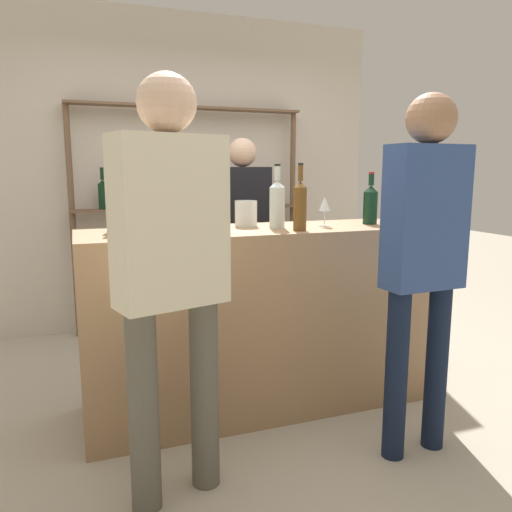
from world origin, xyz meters
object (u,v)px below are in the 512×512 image
at_px(counter_bottle_3, 277,203).
at_px(counter_bottle_5, 126,208).
at_px(server_behind_counter, 243,228).
at_px(customer_left, 171,259).
at_px(counter_bottle_1, 116,208).
at_px(cork_jar, 246,213).
at_px(wine_glass, 325,205).
at_px(counter_bottle_0, 300,205).
at_px(customer_right, 424,245).
at_px(counter_bottle_2, 370,204).
at_px(counter_bottle_4, 207,207).
at_px(ice_bucket, 166,215).

xyz_separation_m(counter_bottle_3, counter_bottle_5, (-0.86, -0.09, -0.00)).
bearing_deg(counter_bottle_3, server_behind_counter, 82.94).
height_order(counter_bottle_5, customer_left, customer_left).
xyz_separation_m(counter_bottle_1, cork_jar, (0.76, 0.00, -0.05)).
xyz_separation_m(counter_bottle_3, wine_glass, (0.30, -0.01, -0.02)).
distance_m(counter_bottle_0, customer_left, 0.98).
bearing_deg(counter_bottle_0, customer_right, -55.79).
bearing_deg(customer_left, counter_bottle_0, -73.74).
xyz_separation_m(server_behind_counter, customer_left, (-0.87, -1.67, 0.08)).
distance_m(counter_bottle_2, customer_left, 1.55).
bearing_deg(counter_bottle_4, counter_bottle_3, -28.02).
bearing_deg(wine_glass, counter_bottle_3, 178.55).
height_order(counter_bottle_2, wine_glass, counter_bottle_2).
relative_size(counter_bottle_3, counter_bottle_4, 1.21).
xyz_separation_m(wine_glass, customer_left, (-1.05, -0.66, -0.16)).
relative_size(counter_bottle_1, cork_jar, 2.15).
bearing_deg(counter_bottle_1, counter_bottle_5, -84.80).
xyz_separation_m(counter_bottle_1, ice_bucket, (0.25, -0.14, -0.03)).
bearing_deg(server_behind_counter, counter_bottle_3, 6.76).
relative_size(counter_bottle_5, customer_right, 0.20).
distance_m(counter_bottle_2, counter_bottle_4, 1.02).
distance_m(counter_bottle_5, customer_left, 0.61).
height_order(counter_bottle_3, counter_bottle_5, counter_bottle_3).
distance_m(counter_bottle_1, counter_bottle_5, 0.27).
bearing_deg(counter_bottle_5, cork_jar, 20.27).
distance_m(counter_bottle_2, ice_bucket, 1.27).
distance_m(counter_bottle_0, counter_bottle_4, 0.56).
relative_size(counter_bottle_3, cork_jar, 2.41).
distance_m(wine_glass, customer_left, 1.25).
height_order(counter_bottle_2, cork_jar, counter_bottle_2).
relative_size(counter_bottle_1, wine_glass, 1.85).
height_order(counter_bottle_0, counter_bottle_5, counter_bottle_0).
xyz_separation_m(counter_bottle_2, counter_bottle_3, (-0.64, -0.02, 0.02)).
distance_m(counter_bottle_1, counter_bottle_4, 0.52).
relative_size(ice_bucket, server_behind_counter, 0.14).
distance_m(counter_bottle_0, counter_bottle_1, 1.01).
bearing_deg(customer_right, ice_bucket, 52.38).
bearing_deg(cork_jar, wine_glass, -23.03).
xyz_separation_m(counter_bottle_1, customer_left, (0.14, -0.84, -0.15)).
bearing_deg(counter_bottle_4, customer_left, -113.59).
height_order(counter_bottle_0, customer_left, customer_left).
relative_size(counter_bottle_5, cork_jar, 2.33).
distance_m(counter_bottle_1, wine_glass, 1.20).
relative_size(counter_bottle_4, counter_bottle_5, 0.85).
bearing_deg(counter_bottle_5, counter_bottle_4, 30.18).
xyz_separation_m(counter_bottle_0, ice_bucket, (-0.71, 0.20, -0.05)).
relative_size(ice_bucket, customer_right, 0.13).
relative_size(counter_bottle_0, wine_glass, 2.09).
distance_m(wine_glass, cork_jar, 0.48).
bearing_deg(counter_bottle_1, counter_bottle_4, 2.40).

